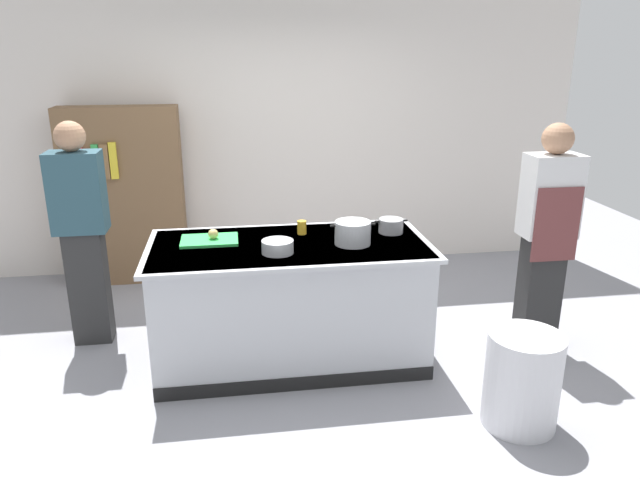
% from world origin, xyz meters
% --- Properties ---
extents(ground_plane, '(10.00, 10.00, 0.00)m').
position_xyz_m(ground_plane, '(0.00, 0.00, 0.00)').
color(ground_plane, gray).
extents(back_wall, '(6.40, 0.12, 3.00)m').
position_xyz_m(back_wall, '(0.00, 2.10, 1.50)').
color(back_wall, silver).
rests_on(back_wall, ground_plane).
extents(counter_island, '(1.98, 0.98, 0.90)m').
position_xyz_m(counter_island, '(0.00, -0.00, 0.47)').
color(counter_island, '#B7BABF').
rests_on(counter_island, ground_plane).
extents(cutting_board, '(0.40, 0.28, 0.02)m').
position_xyz_m(cutting_board, '(-0.55, 0.13, 0.91)').
color(cutting_board, green).
rests_on(cutting_board, counter_island).
extents(onion, '(0.07, 0.07, 0.07)m').
position_xyz_m(onion, '(-0.53, 0.13, 0.96)').
color(onion, tan).
rests_on(onion, cutting_board).
extents(stock_pot, '(0.32, 0.25, 0.16)m').
position_xyz_m(stock_pot, '(0.44, -0.07, 0.98)').
color(stock_pot, '#B7BABF').
rests_on(stock_pot, counter_island).
extents(sauce_pan, '(0.25, 0.18, 0.11)m').
position_xyz_m(sauce_pan, '(0.77, 0.15, 0.95)').
color(sauce_pan, '#99999E').
rests_on(sauce_pan, counter_island).
extents(mixing_bowl, '(0.21, 0.21, 0.09)m').
position_xyz_m(mixing_bowl, '(-0.10, -0.18, 0.94)').
color(mixing_bowl, '#B7BABF').
rests_on(mixing_bowl, counter_island).
extents(juice_cup, '(0.07, 0.07, 0.10)m').
position_xyz_m(juice_cup, '(0.12, 0.21, 0.95)').
color(juice_cup, yellow).
rests_on(juice_cup, counter_island).
extents(trash_bin, '(0.45, 0.45, 0.60)m').
position_xyz_m(trash_bin, '(1.30, -1.01, 0.30)').
color(trash_bin, silver).
rests_on(trash_bin, ground_plane).
extents(person_chef, '(0.38, 0.25, 1.72)m').
position_xyz_m(person_chef, '(1.88, -0.10, 0.91)').
color(person_chef, '#272727').
rests_on(person_chef, ground_plane).
extents(person_guest, '(0.38, 0.24, 1.72)m').
position_xyz_m(person_guest, '(-1.51, 0.52, 0.91)').
color(person_guest, '#2A2A2A').
rests_on(person_guest, ground_plane).
extents(bookshelf, '(1.10, 0.31, 1.70)m').
position_xyz_m(bookshelf, '(-1.40, 1.80, 0.85)').
color(bookshelf, brown).
rests_on(bookshelf, ground_plane).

